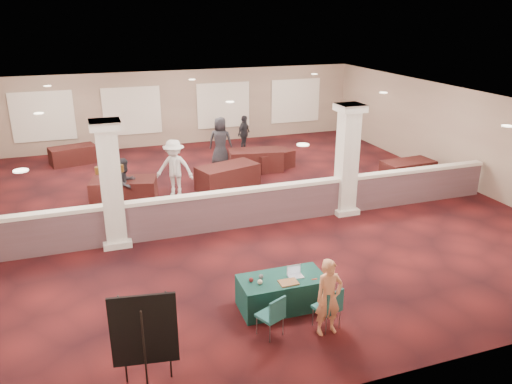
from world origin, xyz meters
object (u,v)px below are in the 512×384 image
object	(u,v)px
near_table	(282,292)
easel_board	(144,331)
far_table_front_right	(408,171)
attendee_b	(174,168)
attendee_a	(126,183)
far_table_back_center	(256,160)
conf_chair_main	(330,305)
conf_chair_side	(273,313)
far_table_front_center	(228,177)
far_table_front_left	(124,191)
attendee_c	(244,133)
attendee_d	(220,142)
far_table_back_left	(73,155)
woman	(329,297)
far_table_back_right	(272,160)

from	to	relation	value
near_table	easel_board	bearing A→B (deg)	-151.71
far_table_front_right	attendee_b	distance (m)	7.99
attendee_a	far_table_back_center	bearing A→B (deg)	-15.78
conf_chair_main	conf_chair_side	distance (m)	1.09
far_table_front_center	attendee_b	size ratio (longest dim) A/B	1.08
far_table_front_left	attendee_c	bearing A→B (deg)	40.52
far_table_front_right	far_table_front_left	bearing A→B (deg)	173.69
near_table	attendee_d	world-z (taller)	attendee_d
far_table_back_left	conf_chair_main	bearing A→B (deg)	-70.74
conf_chair_side	woman	xyz separation A→B (m)	(1.00, -0.21, 0.25)
near_table	conf_chair_main	world-z (taller)	conf_chair_main
conf_chair_main	far_table_back_left	size ratio (longest dim) A/B	0.51
near_table	far_table_back_right	world-z (taller)	far_table_back_right
woman	far_table_back_left	size ratio (longest dim) A/B	0.88
attendee_c	conf_chair_side	bearing A→B (deg)	-148.47
conf_chair_side	woman	world-z (taller)	woman
woman	attendee_c	xyz separation A→B (m)	(2.41, 12.49, 0.01)
conf_chair_side	far_table_back_left	bearing A→B (deg)	80.73
far_table_front_right	far_table_front_center	bearing A→B (deg)	167.95
easel_board	attendee_b	distance (m)	8.75
easel_board	far_table_back_right	xyz separation A→B (m)	(5.97, 10.20, -0.76)
near_table	conf_chair_main	xyz separation A→B (m)	(0.56, -0.98, 0.18)
far_table_front_left	attendee_a	xyz separation A→B (m)	(0.05, -0.33, 0.38)
woman	attendee_b	world-z (taller)	attendee_b
conf_chair_main	conf_chair_side	size ratio (longest dim) A/B	1.03
conf_chair_side	far_table_back_right	size ratio (longest dim) A/B	0.51
woman	far_table_front_right	size ratio (longest dim) A/B	0.83
attendee_d	attendee_a	bearing A→B (deg)	68.38
far_table_front_center	far_table_back_center	bearing A→B (deg)	46.13
far_table_back_left	far_table_back_right	size ratio (longest dim) A/B	1.04
far_table_back_center	far_table_back_left	bearing A→B (deg)	153.92
far_table_front_center	far_table_back_left	bearing A→B (deg)	135.79
far_table_back_right	attendee_c	bearing A→B (deg)	94.88
easel_board	attendee_c	distance (m)	14.13
conf_chair_side	far_table_back_right	xyz separation A→B (m)	(3.64, 9.57, -0.16)
conf_chair_side	far_table_back_right	bearing A→B (deg)	44.92
far_table_front_center	attendee_a	world-z (taller)	attendee_a
easel_board	far_table_front_right	distance (m)	12.31
far_table_back_center	attendee_d	size ratio (longest dim) A/B	1.03
easel_board	far_table_back_left	world-z (taller)	easel_board
woman	far_table_front_left	distance (m)	8.46
far_table_back_left	far_table_back_center	bearing A→B (deg)	-26.08
woman	far_table_front_left	xyz separation A→B (m)	(-2.92, 7.93, -0.35)
far_table_back_left	attendee_d	distance (m)	5.76
far_table_front_left	attendee_c	size ratio (longest dim) A/B	1.28
far_table_back_right	attendee_b	world-z (taller)	attendee_b
far_table_back_left	attendee_b	bearing A→B (deg)	-57.26
easel_board	far_table_front_center	world-z (taller)	easel_board
conf_chair_main	far_table_back_left	distance (m)	13.59
near_table	woman	size ratio (longest dim) A/B	1.15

